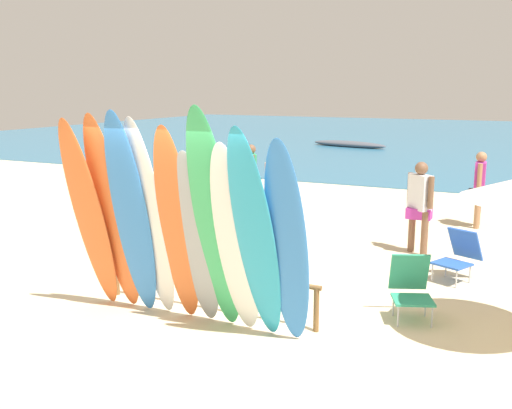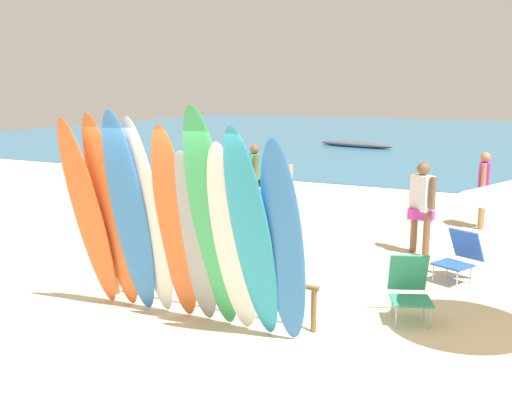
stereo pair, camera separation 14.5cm
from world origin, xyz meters
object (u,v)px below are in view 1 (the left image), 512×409
at_px(surfboard_grey_5, 198,240).
at_px(beach_chair_red, 459,254).
at_px(surfboard_rack, 208,277).
at_px(surfboard_blue_9, 287,246).
at_px(beach_chair_blue, 411,285).
at_px(surfboard_white_3, 150,220).
at_px(surfboard_orange_0, 89,216).
at_px(beachgoer_near_rack, 251,173).
at_px(surfboard_white_7, 236,241).
at_px(surfboard_orange_4, 177,227).
at_px(beachgoer_photographing, 277,187).
at_px(beachgoer_midbeach, 480,184).
at_px(distant_boat, 349,144).
at_px(surfboard_teal_8, 255,238).
at_px(beachgoer_by_water, 420,201).
at_px(surfboard_blue_2, 131,217).
at_px(surfboard_orange_1, 112,215).
at_px(surfboard_green_6, 215,223).

relative_size(surfboard_grey_5, beach_chair_red, 2.71).
distance_m(surfboard_rack, surfboard_blue_9, 1.72).
height_order(surfboard_blue_9, beach_chair_blue, surfboard_blue_9).
relative_size(surfboard_white_3, surfboard_blue_9, 1.06).
bearing_deg(surfboard_grey_5, beach_chair_blue, 34.49).
bearing_deg(surfboard_orange_0, surfboard_blue_9, 2.73).
distance_m(surfboard_rack, beachgoer_near_rack, 6.62).
bearing_deg(surfboard_white_7, surfboard_orange_4, 177.78).
bearing_deg(beachgoer_photographing, beachgoer_midbeach, 49.15).
bearing_deg(beachgoer_photographing, distant_boat, 117.83).
bearing_deg(surfboard_rack, beachgoer_midbeach, 68.23).
relative_size(surfboard_teal_8, beachgoer_near_rack, 1.66).
distance_m(surfboard_white_7, beachgoer_by_water, 4.89).
distance_m(surfboard_rack, beachgoer_photographing, 4.50).
bearing_deg(beachgoer_photographing, beachgoer_by_water, 10.23).
bearing_deg(beach_chair_red, beachgoer_midbeach, 115.95).
bearing_deg(surfboard_orange_4, beachgoer_photographing, 94.70).
xyz_separation_m(surfboard_rack, beachgoer_midbeach, (2.73, 6.83, 0.46)).
height_order(surfboard_grey_5, surfboard_blue_9, surfboard_blue_9).
bearing_deg(beachgoer_by_water, surfboard_orange_4, 103.74).
distance_m(beach_chair_red, beach_chair_blue, 1.92).
bearing_deg(beach_chair_red, surfboard_white_7, -96.87).
xyz_separation_m(surfboard_teal_8, distant_boat, (-6.01, 23.22, -1.15)).
height_order(surfboard_white_7, distant_boat, surfboard_white_7).
relative_size(surfboard_blue_2, beachgoer_photographing, 1.66).
relative_size(surfboard_blue_2, surfboard_white_3, 1.04).
height_order(surfboard_blue_2, surfboard_teal_8, surfboard_blue_2).
height_order(surfboard_grey_5, beach_chair_red, surfboard_grey_5).
distance_m(surfboard_white_3, beachgoer_by_water, 5.30).
relative_size(surfboard_white_3, surfboard_white_7, 1.09).
xyz_separation_m(surfboard_white_3, beachgoer_midbeach, (3.25, 7.37, -0.38)).
bearing_deg(beach_chair_blue, surfboard_white_7, -159.99).
relative_size(beachgoer_near_rack, beach_chair_red, 1.90).
distance_m(surfboard_white_3, beachgoer_midbeach, 8.06).
bearing_deg(surfboard_white_7, beach_chair_blue, 44.08).
bearing_deg(beach_chair_blue, beachgoer_photographing, 112.85).
bearing_deg(surfboard_white_7, surfboard_grey_5, 171.87).
relative_size(surfboard_blue_2, surfboard_grey_5, 1.21).
distance_m(surfboard_orange_1, beachgoer_photographing, 4.96).
bearing_deg(surfboard_blue_9, beach_chair_red, 66.67).
relative_size(surfboard_green_6, beachgoer_near_rack, 1.77).
distance_m(surfboard_grey_5, beachgoer_near_rack, 7.13).
relative_size(surfboard_orange_0, surfboard_grey_5, 1.17).
xyz_separation_m(surfboard_grey_5, surfboard_teal_8, (0.89, -0.20, 0.16)).
bearing_deg(surfboard_grey_5, surfboard_white_7, -7.98).
relative_size(surfboard_rack, beachgoer_near_rack, 1.96).
relative_size(surfboard_blue_9, beachgoer_by_water, 1.51).
height_order(surfboard_orange_1, surfboard_blue_9, surfboard_orange_1).
bearing_deg(surfboard_white_3, beachgoer_near_rack, 110.91).
height_order(surfboard_rack, surfboard_orange_4, surfboard_orange_4).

